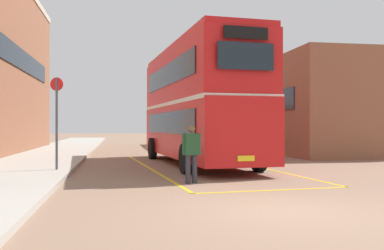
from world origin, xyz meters
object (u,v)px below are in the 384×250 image
at_px(double_decker_bus, 197,103).
at_px(bus_stop_sign, 57,115).
at_px(single_deck_bus, 189,125).
at_px(pedestrian_boarding, 191,150).

height_order(double_decker_bus, bus_stop_sign, double_decker_bus).
bearing_deg(single_deck_bus, bus_stop_sign, -112.74).
bearing_deg(pedestrian_boarding, bus_stop_sign, 142.14).
bearing_deg(single_deck_bus, pedestrian_boarding, -99.18).
distance_m(single_deck_bus, pedestrian_boarding, 20.68).
bearing_deg(double_decker_bus, pedestrian_boarding, -102.00).
bearing_deg(bus_stop_sign, double_decker_bus, 26.61).
height_order(single_deck_bus, bus_stop_sign, bus_stop_sign).
height_order(single_deck_bus, pedestrian_boarding, single_deck_bus).
height_order(double_decker_bus, pedestrian_boarding, double_decker_bus).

